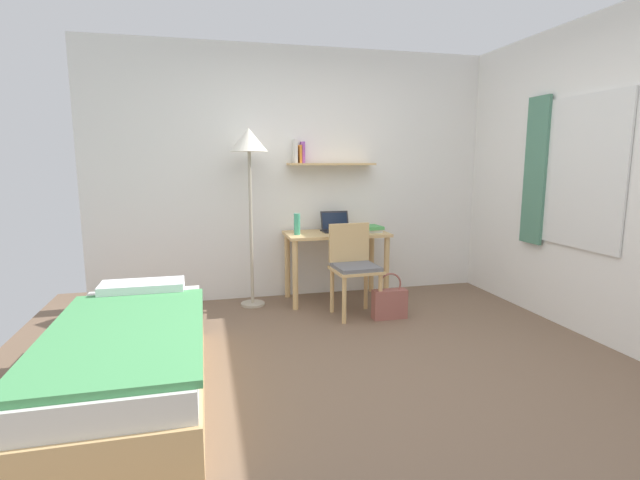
{
  "coord_description": "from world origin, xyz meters",
  "views": [
    {
      "loc": [
        -1.05,
        -2.93,
        1.44
      ],
      "look_at": [
        -0.2,
        0.51,
        0.85
      ],
      "focal_mm": 26.58,
      "sensor_mm": 36.0,
      "label": 1
    }
  ],
  "objects_px": {
    "bed": "(131,359)",
    "laptop": "(336,226)",
    "desk": "(336,245)",
    "standing_lamp": "(249,152)",
    "handbag": "(390,303)",
    "desk_chair": "(354,264)",
    "water_bottle": "(297,224)",
    "book_stack": "(373,229)"
  },
  "relations": [
    {
      "from": "desk",
      "to": "water_bottle",
      "type": "height_order",
      "value": "water_bottle"
    },
    {
      "from": "desk",
      "to": "book_stack",
      "type": "distance_m",
      "value": 0.42
    },
    {
      "from": "handbag",
      "to": "desk_chair",
      "type": "bearing_deg",
      "value": 144.86
    },
    {
      "from": "handbag",
      "to": "desk",
      "type": "bearing_deg",
      "value": 114.75
    },
    {
      "from": "desk",
      "to": "handbag",
      "type": "distance_m",
      "value": 0.88
    },
    {
      "from": "desk",
      "to": "book_stack",
      "type": "height_order",
      "value": "book_stack"
    },
    {
      "from": "book_stack",
      "to": "desk_chair",
      "type": "bearing_deg",
      "value": -128.01
    },
    {
      "from": "laptop",
      "to": "book_stack",
      "type": "distance_m",
      "value": 0.38
    },
    {
      "from": "bed",
      "to": "desk",
      "type": "distance_m",
      "value": 2.48
    },
    {
      "from": "desk_chair",
      "to": "water_bottle",
      "type": "bearing_deg",
      "value": 135.68
    },
    {
      "from": "desk",
      "to": "water_bottle",
      "type": "distance_m",
      "value": 0.49
    },
    {
      "from": "desk_chair",
      "to": "laptop",
      "type": "bearing_deg",
      "value": 91.26
    },
    {
      "from": "laptop",
      "to": "standing_lamp",
      "type": "bearing_deg",
      "value": -175.67
    },
    {
      "from": "water_bottle",
      "to": "desk_chair",
      "type": "bearing_deg",
      "value": -44.32
    },
    {
      "from": "standing_lamp",
      "to": "water_bottle",
      "type": "relative_size",
      "value": 8.27
    },
    {
      "from": "standing_lamp",
      "to": "book_stack",
      "type": "height_order",
      "value": "standing_lamp"
    },
    {
      "from": "standing_lamp",
      "to": "bed",
      "type": "bearing_deg",
      "value": -118.42
    },
    {
      "from": "bed",
      "to": "desk_chair",
      "type": "bearing_deg",
      "value": 33.05
    },
    {
      "from": "bed",
      "to": "desk",
      "type": "bearing_deg",
      "value": 43.19
    },
    {
      "from": "desk",
      "to": "standing_lamp",
      "type": "distance_m",
      "value": 1.29
    },
    {
      "from": "laptop",
      "to": "water_bottle",
      "type": "distance_m",
      "value": 0.47
    },
    {
      "from": "desk",
      "to": "book_stack",
      "type": "bearing_deg",
      "value": -8.12
    },
    {
      "from": "standing_lamp",
      "to": "desk",
      "type": "bearing_deg",
      "value": -1.48
    },
    {
      "from": "desk",
      "to": "desk_chair",
      "type": "distance_m",
      "value": 0.5
    },
    {
      "from": "bed",
      "to": "water_bottle",
      "type": "height_order",
      "value": "water_bottle"
    },
    {
      "from": "desk",
      "to": "handbag",
      "type": "height_order",
      "value": "desk"
    },
    {
      "from": "standing_lamp",
      "to": "handbag",
      "type": "height_order",
      "value": "standing_lamp"
    },
    {
      "from": "bed",
      "to": "standing_lamp",
      "type": "xyz_separation_m",
      "value": [
        0.92,
        1.7,
        1.29
      ]
    },
    {
      "from": "bed",
      "to": "laptop",
      "type": "height_order",
      "value": "laptop"
    },
    {
      "from": "book_stack",
      "to": "handbag",
      "type": "distance_m",
      "value": 0.88
    },
    {
      "from": "laptop",
      "to": "handbag",
      "type": "distance_m",
      "value": 1.04
    },
    {
      "from": "desk",
      "to": "book_stack",
      "type": "xyz_separation_m",
      "value": [
        0.38,
        -0.05,
        0.17
      ]
    },
    {
      "from": "water_bottle",
      "to": "book_stack",
      "type": "xyz_separation_m",
      "value": [
        0.8,
        -0.0,
        -0.07
      ]
    },
    {
      "from": "water_bottle",
      "to": "handbag",
      "type": "bearing_deg",
      "value": -41.05
    },
    {
      "from": "desk_chair",
      "to": "standing_lamp",
      "type": "distance_m",
      "value": 1.47
    },
    {
      "from": "bed",
      "to": "desk",
      "type": "height_order",
      "value": "desk"
    },
    {
      "from": "bed",
      "to": "handbag",
      "type": "xyz_separation_m",
      "value": [
        2.11,
        0.98,
        -0.09
      ]
    },
    {
      "from": "bed",
      "to": "standing_lamp",
      "type": "distance_m",
      "value": 2.33
    },
    {
      "from": "standing_lamp",
      "to": "laptop",
      "type": "height_order",
      "value": "standing_lamp"
    },
    {
      "from": "desk_chair",
      "to": "water_bottle",
      "type": "xyz_separation_m",
      "value": [
        -0.45,
        0.44,
        0.34
      ]
    },
    {
      "from": "handbag",
      "to": "book_stack",
      "type": "bearing_deg",
      "value": 84.91
    },
    {
      "from": "water_bottle",
      "to": "handbag",
      "type": "height_order",
      "value": "water_bottle"
    }
  ]
}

